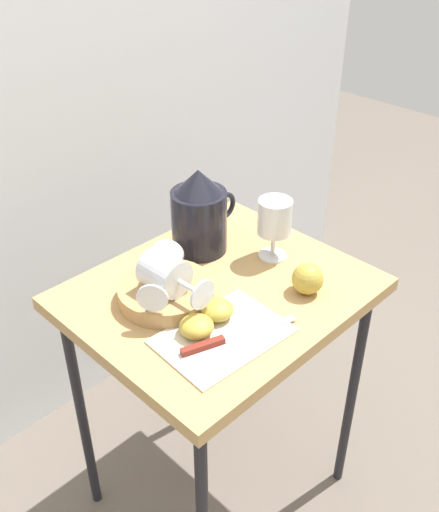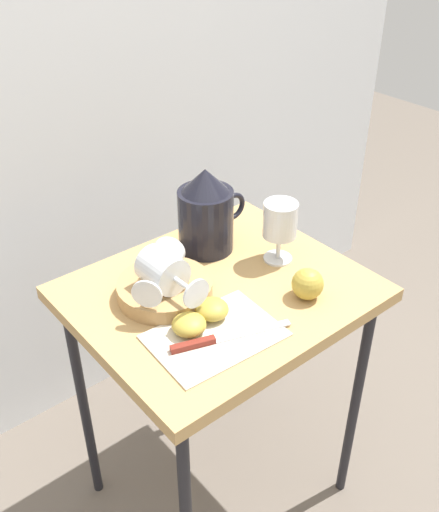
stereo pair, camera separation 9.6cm
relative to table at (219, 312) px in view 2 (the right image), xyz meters
name	(u,v)px [view 2 (the right image)]	position (x,y,z in m)	size (l,w,h in m)	color
ground_plane	(219,487)	(0.00, 0.00, -0.61)	(6.00, 6.00, 0.00)	#665B51
curtain_drape	(61,12)	(0.00, 0.56, 0.52)	(2.40, 0.03, 2.26)	white
table	(219,312)	(0.00, 0.00, 0.00)	(0.59, 0.49, 0.67)	tan
linen_napkin	(215,336)	(-0.10, -0.11, 0.07)	(0.24, 0.17, 0.00)	beige
basket_tray	(165,289)	(-0.10, 0.05, 0.08)	(0.19, 0.19, 0.04)	#AD8451
pitcher	(206,217)	(0.08, 0.14, 0.14)	(0.18, 0.12, 0.20)	black
wine_glass_upright	(280,223)	(0.17, 0.00, 0.16)	(0.07, 0.07, 0.14)	silver
wine_glass_tipped_near	(164,271)	(-0.11, 0.04, 0.14)	(0.08, 0.15, 0.08)	silver
wine_glass_tipped_far	(163,264)	(-0.10, 0.06, 0.13)	(0.16, 0.15, 0.07)	silver
apple_half_left	(189,325)	(-0.13, -0.07, 0.09)	(0.07, 0.07, 0.04)	#B29938
apple_half_right	(212,309)	(-0.07, -0.07, 0.09)	(0.07, 0.07, 0.04)	#B29938
apple_whole	(308,284)	(0.12, -0.14, 0.10)	(0.07, 0.07, 0.07)	#B29938
knife	(214,340)	(-0.12, -0.12, 0.07)	(0.23, 0.09, 0.01)	silver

